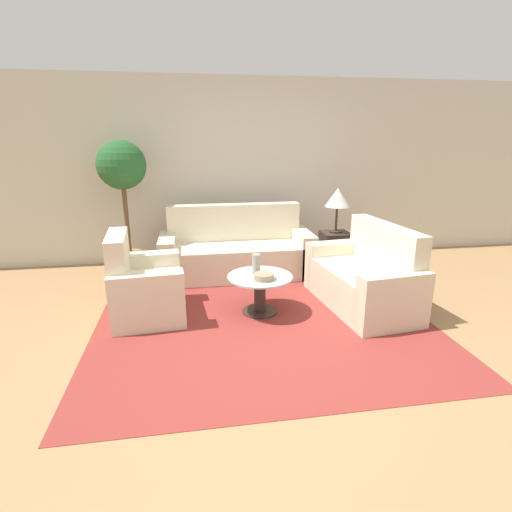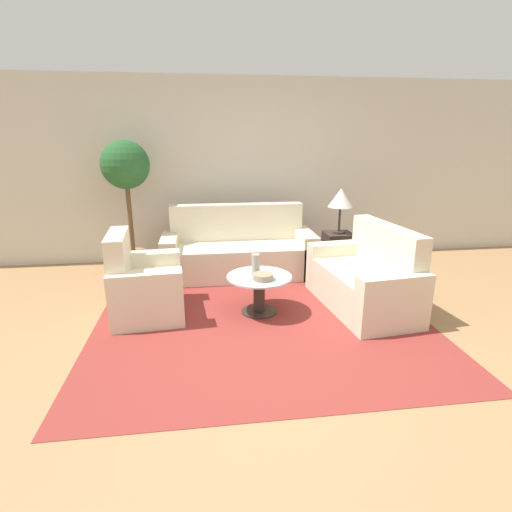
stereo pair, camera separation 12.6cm
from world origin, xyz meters
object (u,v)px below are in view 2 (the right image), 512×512
object	(u,v)px
vase	(256,264)
bowl	(263,277)
sofa_main	(238,253)
coffee_table	(259,289)
armchair	(142,288)
table_lamp	(341,199)
potted_plant	(126,177)
loveseat	(367,281)

from	to	relation	value
vase	bowl	distance (m)	0.20
sofa_main	coffee_table	size ratio (longest dim) A/B	2.93
bowl	vase	bearing A→B (deg)	106.44
bowl	armchair	bearing A→B (deg)	168.61
table_lamp	bowl	world-z (taller)	table_lamp
table_lamp	potted_plant	distance (m)	2.82
potted_plant	bowl	bearing A→B (deg)	-47.28
coffee_table	bowl	xyz separation A→B (m)	(0.02, -0.11, 0.18)
table_lamp	vase	world-z (taller)	table_lamp
sofa_main	potted_plant	size ratio (longest dim) A/B	1.13
vase	bowl	bearing A→B (deg)	-73.56
table_lamp	sofa_main	bearing A→B (deg)	178.65
potted_plant	coffee_table	bearing A→B (deg)	-45.65
loveseat	potted_plant	xyz separation A→B (m)	(-2.70, 1.54, 1.00)
potted_plant	vase	xyz separation A→B (m)	(1.49, -1.49, -0.77)
vase	bowl	world-z (taller)	vase
sofa_main	coffee_table	world-z (taller)	sofa_main
sofa_main	potted_plant	xyz separation A→B (m)	(-1.42, 0.28, 0.99)
bowl	table_lamp	bearing A→B (deg)	47.32
armchair	potted_plant	size ratio (longest dim) A/B	0.54
loveseat	coffee_table	bearing A→B (deg)	-96.16
sofa_main	bowl	distance (m)	1.40
armchair	bowl	distance (m)	1.27
coffee_table	vase	size ratio (longest dim) A/B	3.13
armchair	loveseat	size ratio (longest dim) A/B	0.64
table_lamp	bowl	distance (m)	1.93
vase	sofa_main	bearing A→B (deg)	93.31
armchair	vase	world-z (taller)	armchair
vase	bowl	xyz separation A→B (m)	(0.05, -0.17, -0.08)
sofa_main	coffee_table	xyz separation A→B (m)	(0.10, -1.27, -0.03)
sofa_main	bowl	world-z (taller)	sofa_main
sofa_main	potted_plant	distance (m)	1.75
coffee_table	bowl	distance (m)	0.21
sofa_main	vase	xyz separation A→B (m)	(0.07, -1.22, 0.22)
potted_plant	table_lamp	bearing A→B (deg)	-6.34
sofa_main	table_lamp	bearing A→B (deg)	-1.35
sofa_main	loveseat	bearing A→B (deg)	-44.60
armchair	potted_plant	world-z (taller)	potted_plant
sofa_main	bowl	size ratio (longest dim) A/B	9.71
armchair	table_lamp	distance (m)	2.81
table_lamp	vase	bearing A→B (deg)	-137.72
vase	coffee_table	bearing A→B (deg)	-63.27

